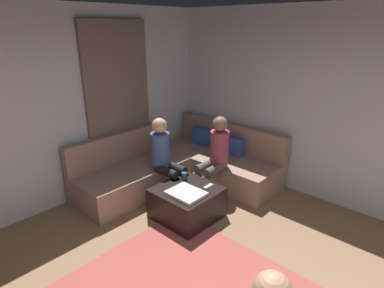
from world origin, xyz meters
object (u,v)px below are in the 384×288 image
(ottoman, at_px, (187,203))
(person_on_couch_back, at_px, (215,154))
(sectional_couch, at_px, (182,166))
(coffee_mug, at_px, (184,176))
(game_remote, at_px, (208,186))
(person_on_couch_side, at_px, (165,156))

(ottoman, distance_m, person_on_couch_back, 0.86)
(sectional_couch, height_order, person_on_couch_back, person_on_couch_back)
(ottoman, relative_size, coffee_mug, 8.00)
(sectional_couch, xyz_separation_m, coffee_mug, (0.53, -0.49, 0.19))
(ottoman, relative_size, game_remote, 5.07)
(coffee_mug, xyz_separation_m, person_on_couch_side, (-0.38, 0.00, 0.19))
(ottoman, distance_m, game_remote, 0.36)
(sectional_couch, distance_m, coffee_mug, 0.74)
(ottoman, xyz_separation_m, person_on_couch_side, (-0.60, 0.18, 0.45))
(coffee_mug, height_order, game_remote, coffee_mug)
(person_on_couch_side, bearing_deg, ottoman, 73.20)
(sectional_couch, bearing_deg, game_remote, -25.91)
(sectional_couch, bearing_deg, ottoman, -41.90)
(sectional_couch, xyz_separation_m, ottoman, (0.75, -0.67, -0.07))
(game_remote, bearing_deg, person_on_couch_back, 120.41)
(person_on_couch_side, bearing_deg, coffee_mug, 89.83)
(ottoman, xyz_separation_m, coffee_mug, (-0.22, 0.18, 0.26))
(coffee_mug, xyz_separation_m, game_remote, (0.40, 0.04, -0.04))
(ottoman, bearing_deg, game_remote, 50.71)
(sectional_couch, xyz_separation_m, person_on_couch_back, (0.63, 0.06, 0.38))
(sectional_couch, height_order, game_remote, sectional_couch)
(ottoman, bearing_deg, person_on_couch_side, 163.20)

